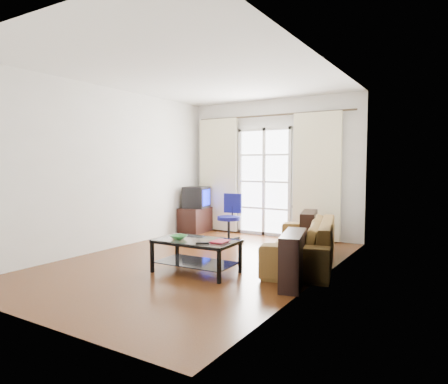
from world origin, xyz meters
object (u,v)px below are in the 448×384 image
(sofa, at_px, (302,241))
(coffee_table, at_px, (196,251))
(crt_tv, at_px, (196,197))
(tv_stand, at_px, (196,220))
(task_chair, at_px, (229,227))

(sofa, relative_size, coffee_table, 2.10)
(coffee_table, xyz_separation_m, crt_tv, (-1.85, 2.58, 0.45))
(coffee_table, distance_m, crt_tv, 3.21)
(coffee_table, xyz_separation_m, tv_stand, (-1.86, 2.58, -0.03))
(sofa, xyz_separation_m, task_chair, (-1.73, 0.86, -0.06))
(coffee_table, bearing_deg, sofa, 50.00)
(task_chair, bearing_deg, crt_tv, 147.21)
(crt_tv, bearing_deg, sofa, -37.67)
(sofa, height_order, tv_stand, sofa)
(task_chair, bearing_deg, tv_stand, 147.27)
(sofa, relative_size, crt_tv, 4.09)
(tv_stand, xyz_separation_m, crt_tv, (0.00, 0.00, 0.48))
(sofa, bearing_deg, coffee_table, -54.70)
(coffee_table, bearing_deg, tv_stand, 125.69)
(tv_stand, xyz_separation_m, task_chair, (1.14, -0.52, 0.00))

